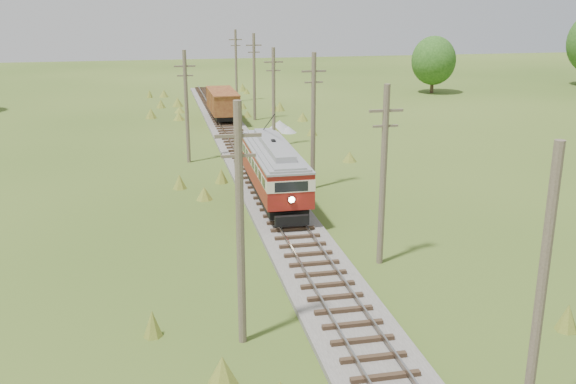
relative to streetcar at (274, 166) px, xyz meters
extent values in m
cube|color=#605B54|center=(0.00, 5.90, -2.33)|extent=(3.60, 96.00, 0.25)
cube|color=#726659|center=(-0.72, 5.90, -1.97)|extent=(0.08, 96.00, 0.17)
cube|color=#726659|center=(0.72, 5.90, -1.97)|extent=(0.08, 96.00, 0.17)
cube|color=#2D2116|center=(0.00, 5.90, -2.13)|extent=(2.40, 96.00, 0.16)
cube|color=black|center=(0.00, 0.00, -1.48)|extent=(2.34, 10.21, 0.42)
cube|color=maroon|center=(0.00, 0.00, -0.56)|extent=(2.74, 11.10, 1.01)
cube|color=beige|center=(0.00, 0.00, 0.27)|extent=(2.76, 11.16, 0.65)
cube|color=black|center=(0.00, 0.00, 0.27)|extent=(2.78, 10.66, 0.51)
cube|color=maroon|center=(0.00, 0.00, 0.73)|extent=(2.74, 11.10, 0.28)
cube|color=gray|center=(0.00, 0.00, 1.04)|extent=(2.79, 11.21, 0.35)
cube|color=gray|center=(0.00, 0.00, 1.35)|extent=(1.28, 8.32, 0.37)
sphere|color=#FFF2BF|center=(-0.08, -5.61, -0.42)|extent=(0.33, 0.33, 0.33)
cylinder|color=black|center=(0.02, 1.66, 2.39)|extent=(0.12, 4.30, 1.78)
cylinder|color=black|center=(-0.75, -4.18, -1.53)|extent=(0.12, 0.74, 0.74)
cylinder|color=black|center=(0.63, -4.19, -1.53)|extent=(0.12, 0.74, 0.74)
cylinder|color=black|center=(-0.63, 4.20, -1.53)|extent=(0.12, 0.74, 0.74)
cylinder|color=black|center=(0.75, 4.18, -1.53)|extent=(0.12, 0.74, 0.74)
cube|color=black|center=(0.00, 28.45, -1.55)|extent=(2.13, 7.15, 0.50)
cube|color=#612717|center=(0.00, 28.45, -0.31)|extent=(2.65, 7.95, 1.98)
cube|color=#612717|center=(0.00, 28.45, 0.73)|extent=(2.70, 8.11, 0.12)
cylinder|color=black|center=(-0.72, 26.06, -1.50)|extent=(0.13, 0.79, 0.79)
cylinder|color=black|center=(0.77, 26.08, -1.50)|extent=(0.13, 0.79, 0.79)
cylinder|color=black|center=(-0.77, 30.82, -1.50)|extent=(0.13, 0.79, 0.79)
cylinder|color=black|center=(0.72, 30.83, -1.50)|extent=(0.13, 0.79, 0.79)
cone|color=gray|center=(4.78, 22.47, -1.93)|extent=(2.79, 2.79, 1.05)
cone|color=gray|center=(5.48, 21.60, -2.15)|extent=(1.57, 1.57, 0.61)
cylinder|color=brown|center=(3.10, -23.10, 1.94)|extent=(0.30, 0.30, 8.80)
cylinder|color=brown|center=(3.30, -10.10, 1.84)|extent=(0.30, 0.30, 8.60)
cube|color=brown|center=(3.30, -10.10, 4.94)|extent=(1.60, 0.12, 0.12)
cube|color=brown|center=(3.30, -10.10, 4.24)|extent=(1.20, 0.10, 0.10)
cylinder|color=brown|center=(3.20, 2.90, 2.04)|extent=(0.30, 0.30, 9.00)
cube|color=brown|center=(3.20, 2.90, 5.34)|extent=(1.60, 0.12, 0.12)
cube|color=brown|center=(3.20, 2.90, 4.64)|extent=(1.20, 0.10, 0.10)
cylinder|color=brown|center=(3.00, 15.90, 1.74)|extent=(0.30, 0.30, 8.40)
cube|color=brown|center=(3.00, 15.90, 4.74)|extent=(1.60, 0.12, 0.12)
cube|color=brown|center=(3.00, 15.90, 4.04)|extent=(1.20, 0.10, 0.10)
cylinder|color=brown|center=(3.40, 28.90, 1.99)|extent=(0.30, 0.30, 8.90)
cube|color=brown|center=(3.40, 28.90, 5.24)|extent=(1.60, 0.12, 0.12)
cube|color=brown|center=(3.40, 28.90, 4.54)|extent=(1.20, 0.10, 0.10)
cylinder|color=brown|center=(3.20, 41.90, 1.89)|extent=(0.30, 0.30, 8.70)
cube|color=brown|center=(3.20, 41.90, 5.04)|extent=(1.60, 0.12, 0.12)
cube|color=brown|center=(3.20, 41.90, 4.34)|extent=(1.20, 0.10, 0.10)
cylinder|color=brown|center=(-4.20, -16.10, 2.04)|extent=(0.30, 0.30, 9.00)
cube|color=brown|center=(-4.20, -16.10, 5.34)|extent=(1.60, 0.12, 0.12)
cube|color=brown|center=(-4.20, -16.10, 4.64)|extent=(1.20, 0.10, 0.10)
cylinder|color=brown|center=(-4.50, 11.90, 1.84)|extent=(0.30, 0.30, 8.60)
cube|color=brown|center=(-4.50, 11.90, 4.94)|extent=(1.60, 0.12, 0.12)
cube|color=brown|center=(-4.50, 11.90, 4.24)|extent=(1.20, 0.10, 0.10)
cylinder|color=#38281C|center=(30.00, 43.90, -1.20)|extent=(0.50, 0.50, 2.52)
ellipsoid|color=#1C4314|center=(30.00, 43.90, 1.88)|extent=(5.88, 5.88, 6.47)
camera|label=1|loc=(-6.92, -37.24, 9.77)|focal=40.00mm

